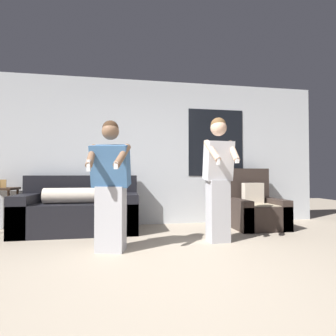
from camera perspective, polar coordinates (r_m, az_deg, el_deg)
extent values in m
plane|color=tan|center=(2.39, 4.03, -24.30)|extent=(14.00, 14.00, 0.00)
cube|color=silver|center=(4.96, -3.56, 3.47)|extent=(6.59, 0.06, 2.70)
cube|color=black|center=(5.23, 10.39, 5.44)|extent=(1.10, 0.01, 1.30)
cube|color=black|center=(4.51, -18.77, -10.14)|extent=(1.86, 0.88, 0.48)
cube|color=black|center=(4.78, -18.10, -4.15)|extent=(1.86, 0.22, 0.43)
cube|color=black|center=(4.69, -28.44, -8.84)|extent=(0.28, 0.88, 0.62)
cube|color=black|center=(4.44, -8.53, -9.41)|extent=(0.28, 0.88, 0.62)
cylinder|color=beige|center=(4.36, -18.96, -5.68)|extent=(1.02, 0.24, 0.24)
cube|color=#332823|center=(4.91, 18.39, -9.84)|extent=(0.86, 0.91, 0.40)
cube|color=#332823|center=(5.18, 16.49, -3.63)|extent=(0.86, 0.20, 0.63)
cube|color=#332823|center=(4.76, 14.74, -9.53)|extent=(0.18, 0.91, 0.50)
cube|color=#332823|center=(5.07, 21.80, -8.97)|extent=(0.18, 0.91, 0.50)
cube|color=tan|center=(4.85, 18.62, -7.47)|extent=(0.73, 0.73, 0.01)
cube|color=beige|center=(4.93, 17.98, -5.20)|extent=(0.36, 0.14, 0.36)
cube|color=#332319|center=(5.04, -32.46, -3.84)|extent=(0.42, 0.44, 0.04)
cylinder|color=#332319|center=(4.84, -31.45, -8.21)|extent=(0.04, 0.04, 0.68)
cylinder|color=#332319|center=(5.17, -29.97, -7.78)|extent=(0.04, 0.04, 0.68)
cube|color=tan|center=(5.03, -32.44, -2.99)|extent=(0.13, 0.02, 0.15)
cube|color=#B2B2B7|center=(3.32, -12.30, -10.70)|extent=(0.38, 0.31, 0.78)
cube|color=#3D6693|center=(3.25, -12.39, 0.48)|extent=(0.50, 0.41, 0.53)
sphere|color=brown|center=(3.27, -12.43, 7.80)|extent=(0.21, 0.21, 0.21)
sphere|color=#3D2819|center=(3.29, -12.42, 8.39)|extent=(0.20, 0.20, 0.20)
cylinder|color=brown|center=(3.17, -16.33, 2.57)|extent=(0.10, 0.36, 0.30)
cube|color=white|center=(3.02, -16.88, 0.50)|extent=(0.04, 0.04, 0.13)
cylinder|color=brown|center=(3.06, -9.94, 2.68)|extent=(0.22, 0.36, 0.30)
cube|color=white|center=(2.92, -11.22, 0.53)|extent=(0.05, 0.05, 0.08)
cube|color=#B2B2B7|center=(3.75, 10.81, -9.10)|extent=(0.29, 0.25, 0.85)
cube|color=silver|center=(3.70, 10.90, 1.62)|extent=(0.38, 0.31, 0.57)
sphere|color=#DBAD8E|center=(3.74, 10.94, 8.55)|extent=(0.22, 0.22, 0.22)
sphere|color=brown|center=(3.76, 10.89, 9.12)|extent=(0.21, 0.21, 0.21)
cylinder|color=#DBAD8E|center=(3.52, 9.58, 3.76)|extent=(0.15, 0.36, 0.32)
cube|color=white|center=(3.38, 10.90, 1.76)|extent=(0.04, 0.04, 0.13)
cylinder|color=#DBAD8E|center=(3.64, 14.02, 3.61)|extent=(0.12, 0.36, 0.32)
cube|color=white|center=(3.49, 14.79, 1.68)|extent=(0.05, 0.04, 0.08)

